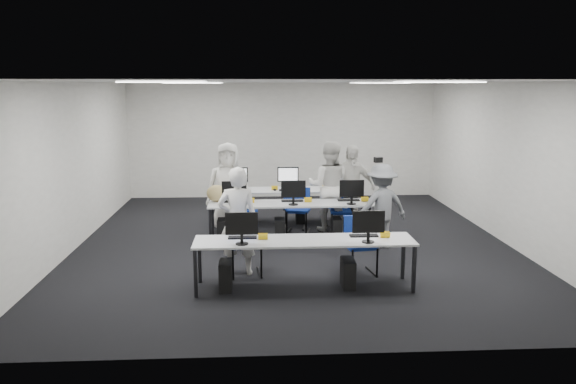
{
  "coord_description": "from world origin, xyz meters",
  "views": [
    {
      "loc": [
        -0.68,
        -10.24,
        2.95
      ],
      "look_at": [
        -0.11,
        -0.11,
        1.0
      ],
      "focal_mm": 35.0,
      "sensor_mm": 36.0,
      "label": 1
    }
  ],
  "objects": [
    {
      "name": "ceiling_panels",
      "position": [
        0.0,
        0.0,
        2.98
      ],
      "size": [
        5.2,
        4.6,
        0.02
      ],
      "color": "white",
      "rests_on": "room"
    },
    {
      "name": "student_3",
      "position": [
        1.23,
        0.89,
        0.88
      ],
      "size": [
        1.09,
        0.6,
        1.76
      ],
      "primitive_type": "imported",
      "rotation": [
        0.0,
        0.0,
        0.17
      ],
      "color": "white",
      "rests_on": "ground"
    },
    {
      "name": "chair_5",
      "position": [
        -1.03,
        0.94,
        0.26
      ],
      "size": [
        0.46,
        0.49,
        0.84
      ],
      "rotation": [
        0.0,
        0.0,
        -0.12
      ],
      "color": "navy",
      "rests_on": "ground"
    },
    {
      "name": "chair_0",
      "position": [
        -0.87,
        -1.74,
        0.31
      ],
      "size": [
        0.54,
        0.58,
        0.98
      ],
      "rotation": [
        0.0,
        0.0,
        0.13
      ],
      "color": "navy",
      "rests_on": "ground"
    },
    {
      "name": "equipment_mid",
      "position": [
        -0.19,
        0.18,
        0.36
      ],
      "size": [
        2.91,
        0.41,
        1.19
      ],
      "color": "white",
      "rests_on": "desk_mid"
    },
    {
      "name": "chair_3",
      "position": [
        0.16,
        0.8,
        0.28
      ],
      "size": [
        0.54,
        0.56,
        0.89
      ],
      "rotation": [
        0.0,
        0.0,
        -0.25
      ],
      "color": "navy",
      "rests_on": "ground"
    },
    {
      "name": "student_1",
      "position": [
        0.79,
        0.89,
        0.92
      ],
      "size": [
        1.03,
        0.89,
        1.83
      ],
      "primitive_type": "imported",
      "rotation": [
        0.0,
        0.0,
        2.89
      ],
      "color": "white",
      "rests_on": "ground"
    },
    {
      "name": "desk_mid",
      "position": [
        0.0,
        0.2,
        0.68
      ],
      "size": [
        3.2,
        0.7,
        0.73
      ],
      "color": "#B9BABD",
      "rests_on": "ground"
    },
    {
      "name": "handbag",
      "position": [
        -1.45,
        0.39,
        0.89
      ],
      "size": [
        0.42,
        0.29,
        0.33
      ],
      "primitive_type": "ellipsoid",
      "rotation": [
        0.0,
        0.0,
        -0.1
      ],
      "color": "tan",
      "rests_on": "desk_mid"
    },
    {
      "name": "chair_4",
      "position": [
        1.01,
        0.71,
        0.27
      ],
      "size": [
        0.45,
        0.48,
        0.84
      ],
      "rotation": [
        0.0,
        0.0,
        -0.09
      ],
      "color": "navy",
      "rests_on": "ground"
    },
    {
      "name": "room",
      "position": [
        0.0,
        0.0,
        1.5
      ],
      "size": [
        9.0,
        9.02,
        3.0
      ],
      "color": "black",
      "rests_on": "ground"
    },
    {
      "name": "dslr_camera",
      "position": [
        1.53,
        -0.23,
        1.6
      ],
      "size": [
        0.18,
        0.21,
        0.1
      ],
      "primitive_type": "cube",
      "rotation": [
        0.0,
        0.0,
        3.4
      ],
      "color": "black",
      "rests_on": "photographer"
    },
    {
      "name": "chair_1",
      "position": [
        0.93,
        -1.82,
        0.29
      ],
      "size": [
        0.52,
        0.55,
        0.91
      ],
      "rotation": [
        0.0,
        0.0,
        0.17
      ],
      "color": "navy",
      "rests_on": "ground"
    },
    {
      "name": "chair_7",
      "position": [
        1.03,
        1.14,
        0.27
      ],
      "size": [
        0.54,
        0.56,
        0.84
      ],
      "rotation": [
        0.0,
        0.0,
        0.34
      ],
      "color": "navy",
      "rests_on": "ground"
    },
    {
      "name": "equipment_front",
      "position": [
        -0.19,
        -2.42,
        0.36
      ],
      "size": [
        2.51,
        0.41,
        1.19
      ],
      "color": "#0D2AB1",
      "rests_on": "desk_front"
    },
    {
      "name": "desk_back",
      "position": [
        0.0,
        1.6,
        0.68
      ],
      "size": [
        3.2,
        0.7,
        0.73
      ],
      "color": "#B9BABD",
      "rests_on": "ground"
    },
    {
      "name": "chair_6",
      "position": [
        0.09,
        1.11,
        0.28
      ],
      "size": [
        0.49,
        0.53,
        0.89
      ],
      "rotation": [
        0.0,
        0.0,
        -0.14
      ],
      "color": "navy",
      "rests_on": "ground"
    },
    {
      "name": "student_0",
      "position": [
        -0.98,
        -1.71,
        0.86
      ],
      "size": [
        0.64,
        0.43,
        1.71
      ],
      "primitive_type": "imported",
      "rotation": [
        0.0,
        0.0,
        3.11
      ],
      "color": "white",
      "rests_on": "ground"
    },
    {
      "name": "student_2",
      "position": [
        -1.25,
        0.89,
        0.91
      ],
      "size": [
        0.92,
        0.63,
        1.82
      ],
      "primitive_type": "imported",
      "rotation": [
        0.0,
        0.0,
        -0.05
      ],
      "color": "white",
      "rests_on": "ground"
    },
    {
      "name": "photographer",
      "position": [
        1.58,
        -0.4,
        0.78
      ],
      "size": [
        1.11,
        0.81,
        1.55
      ],
      "primitive_type": "imported",
      "rotation": [
        0.0,
        0.0,
        3.4
      ],
      "color": "slate",
      "rests_on": "ground"
    },
    {
      "name": "desk_front",
      "position": [
        0.0,
        -2.4,
        0.68
      ],
      "size": [
        3.2,
        0.7,
        0.73
      ],
      "color": "#B9BABD",
      "rests_on": "ground"
    },
    {
      "name": "equipment_back",
      "position": [
        0.19,
        1.62,
        0.36
      ],
      "size": [
        2.91,
        0.41,
        1.19
      ],
      "color": "white",
      "rests_on": "desk_back"
    },
    {
      "name": "chair_2",
      "position": [
        -1.03,
        0.86,
        0.26
      ],
      "size": [
        0.42,
        0.45,
        0.84
      ],
      "rotation": [
        0.0,
        0.0,
        0.01
      ],
      "color": "navy",
      "rests_on": "ground"
    }
  ]
}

